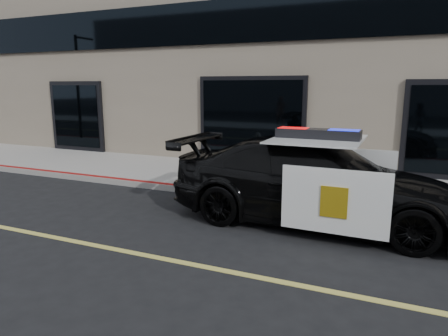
% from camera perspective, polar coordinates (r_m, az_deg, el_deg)
% --- Properties ---
extents(ground, '(120.00, 120.00, 0.00)m').
position_cam_1_polar(ground, '(6.31, -9.28, -12.59)').
color(ground, black).
rests_on(ground, ground).
extents(sidewalk_n, '(60.00, 3.50, 0.15)m').
position_cam_1_polar(sidewalk_n, '(10.85, 5.76, -1.75)').
color(sidewalk_n, gray).
rests_on(sidewalk_n, ground).
extents(police_car, '(2.62, 5.58, 1.80)m').
position_cam_1_polar(police_car, '(7.76, 12.99, -1.82)').
color(police_car, black).
rests_on(police_car, ground).
extents(fire_hydrant, '(0.34, 0.47, 0.74)m').
position_cam_1_polar(fire_hydrant, '(10.55, -3.87, 0.25)').
color(fire_hydrant, beige).
rests_on(fire_hydrant, sidewalk_n).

